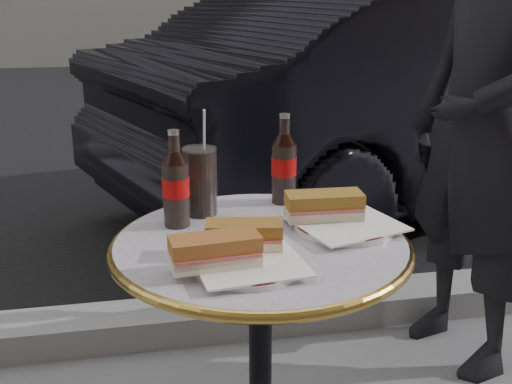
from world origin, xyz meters
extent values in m
cube|color=black|center=(0.00, 5.00, 0.00)|extent=(40.00, 8.00, 0.00)
cube|color=gray|center=(0.00, 0.90, 0.05)|extent=(40.00, 0.20, 0.12)
cylinder|color=silver|center=(-0.05, -0.13, 0.74)|extent=(0.22, 0.22, 0.01)
cylinder|color=silver|center=(0.19, 0.03, 0.74)|extent=(0.24, 0.24, 0.01)
cube|color=#9E5928|center=(-0.11, -0.14, 0.77)|extent=(0.17, 0.09, 0.06)
cube|color=brown|center=(-0.05, -0.07, 0.77)|extent=(0.16, 0.09, 0.05)
cube|color=olive|center=(0.15, 0.06, 0.77)|extent=(0.17, 0.09, 0.06)
cylinder|color=black|center=(-0.10, 0.18, 0.81)|extent=(0.09, 0.09, 0.16)
imported|color=black|center=(1.47, 2.26, 0.63)|extent=(2.65, 4.06, 1.26)
imported|color=black|center=(0.83, 0.59, 0.79)|extent=(0.51, 0.65, 1.57)
camera|label=1|loc=(-0.25, -1.20, 1.24)|focal=45.00mm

